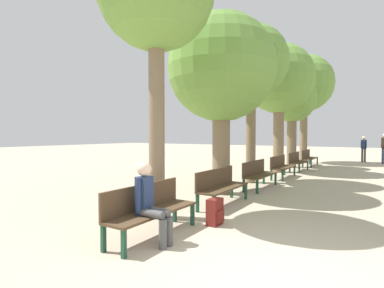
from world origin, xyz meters
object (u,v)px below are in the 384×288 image
bench_row_1 (220,184)px  tree_row_3 (279,80)px  bench_row_4 (297,160)px  tree_row_4 (292,100)px  tree_row_5 (304,84)px  backpack (215,212)px  pedestrian_far (364,147)px  tree_row_2 (251,63)px  tree_row_1 (221,69)px  bench_row_2 (258,172)px  bench_row_3 (281,165)px  bench_row_0 (149,206)px  bench_row_5 (309,157)px  person_seated (150,200)px

bench_row_1 → tree_row_3: bearing=95.0°
bench_row_4 → tree_row_4: (-0.60, 1.40, 2.94)m
tree_row_5 → backpack: 14.24m
pedestrian_far → tree_row_2: bearing=-105.3°
bench_row_1 → tree_row_1: (-0.60, 1.24, 3.03)m
tree_row_2 → pedestrian_far: size_ratio=3.48×
bench_row_1 → tree_row_4: bearing=93.7°
tree_row_4 → pedestrian_far: tree_row_4 is taller
bench_row_2 → pedestrian_far: bearing=78.6°
bench_row_2 → bench_row_3: 2.61m
tree_row_1 → bench_row_2: bearing=66.4°
bench_row_4 → tree_row_4: 3.31m
bench_row_0 → tree_row_3: (-0.60, 9.50, 3.60)m
bench_row_2 → tree_row_4: size_ratio=0.39×
tree_row_4 → backpack: (1.24, -10.71, -3.19)m
bench_row_0 → bench_row_3: size_ratio=1.00×
bench_row_3 → bench_row_5: bearing=90.0°
tree_row_2 → pedestrian_far: 11.77m
tree_row_1 → person_seated: 5.06m
tree_row_5 → bench_row_2: bearing=-86.4°
person_seated → bench_row_3: bearing=91.7°
bench_row_5 → backpack: size_ratio=3.77×
tree_row_3 → pedestrian_far: 8.73m
tree_row_1 → tree_row_5: (0.00, 10.78, 1.10)m
bench_row_1 → backpack: 1.63m
tree_row_3 → person_seated: tree_row_3 is taller
tree_row_3 → bench_row_0: bearing=-86.4°
tree_row_1 → backpack: bearing=-65.4°
bench_row_5 → backpack: bench_row_5 is taller
tree_row_1 → person_seated: bearing=-78.5°
tree_row_2 → bench_row_5: bearing=85.0°
bench_row_4 → person_seated: person_seated is taller
bench_row_1 → tree_row_5: size_ratio=0.29×
bench_row_2 → tree_row_2: size_ratio=0.34×
tree_row_2 → bench_row_3: bearing=70.4°
bench_row_3 → person_seated: bearing=-88.3°
bench_row_4 → tree_row_5: size_ratio=0.29×
tree_row_2 → tree_row_3: 3.36m
tree_row_1 → pedestrian_far: size_ratio=3.23×
bench_row_1 → tree_row_5: (-0.60, 12.01, 4.13)m
bench_row_3 → bench_row_1: bearing=-90.0°
bench_row_5 → tree_row_5: bearing=110.8°
tree_row_2 → backpack: bearing=-76.1°
bench_row_0 → backpack: 1.32m
bench_row_0 → pedestrian_far: size_ratio=1.17×
bench_row_1 → tree_row_5: tree_row_5 is taller
tree_row_3 → tree_row_5: (0.00, 5.12, 0.53)m
tree_row_1 → tree_row_2: 2.39m
bench_row_5 → tree_row_2: bearing=-95.0°
bench_row_3 → tree_row_5: size_ratio=0.29×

